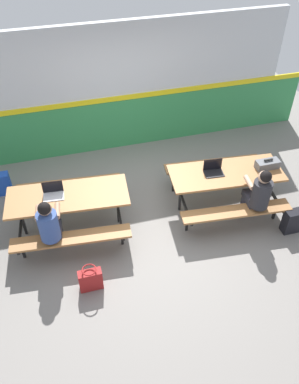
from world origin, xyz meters
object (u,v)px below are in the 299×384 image
object	(u,v)px
picnic_table_left	(69,203)
student_nearer	(49,224)
picnic_table_right	(225,180)
student_further	(259,193)
laptop_silver	(53,193)
laptop_dark	(213,170)
tote_bag_bright	(91,279)
toolbox_grey	(267,164)
satchel_spare	(292,221)
backpack_dark	(2,184)

from	to	relation	value
picnic_table_left	student_nearer	size ratio (longest dim) A/B	1.64
picnic_table_right	student_nearer	world-z (taller)	student_nearer
picnic_table_right	student_further	bearing A→B (deg)	-62.25
picnic_table_left	picnic_table_right	distance (m)	2.66
laptop_silver	student_further	bearing A→B (deg)	-13.67
laptop_dark	tote_bag_bright	bearing A→B (deg)	-152.57
picnic_table_right	laptop_silver	world-z (taller)	laptop_silver
picnic_table_right	tote_bag_bright	size ratio (longest dim) A/B	4.59
picnic_table_right	laptop_dark	bearing A→B (deg)	165.22
picnic_table_left	picnic_table_right	size ratio (longest dim) A/B	1.00
student_nearer	laptop_dark	distance (m)	2.81
student_nearer	toolbox_grey	bearing A→B (deg)	5.20
tote_bag_bright	satchel_spare	world-z (taller)	satchel_spare
tote_bag_bright	laptop_silver	bearing A→B (deg)	103.48
picnic_table_right	student_further	world-z (taller)	student_further
laptop_silver	picnic_table_left	bearing A→B (deg)	-15.08
backpack_dark	tote_bag_bright	bearing A→B (deg)	-63.75
laptop_silver	satchel_spare	bearing A→B (deg)	-16.17
student_nearer	laptop_silver	xyz separation A→B (m)	(0.12, 0.59, 0.08)
picnic_table_left	satchel_spare	world-z (taller)	picnic_table_left
laptop_dark	satchel_spare	xyz separation A→B (m)	(1.07, -0.95, -0.57)
tote_bag_bright	laptop_dark	bearing A→B (deg)	27.43
toolbox_grey	satchel_spare	bearing A→B (deg)	-80.42
laptop_dark	satchel_spare	world-z (taller)	laptop_dark
laptop_dark	toolbox_grey	bearing A→B (deg)	-7.36
picnic_table_left	laptop_silver	bearing A→B (deg)	164.92
picnic_table_left	tote_bag_bright	distance (m)	1.34
laptop_dark	backpack_dark	size ratio (longest dim) A/B	0.77
picnic_table_left	toolbox_grey	size ratio (longest dim) A/B	4.93
picnic_table_left	laptop_silver	xyz separation A→B (m)	(-0.21, 0.06, 0.21)
student_further	picnic_table_left	bearing A→B (deg)	166.43
toolbox_grey	student_nearer	bearing A→B (deg)	-174.80
student_further	laptop_dark	xyz separation A→B (m)	(-0.52, 0.64, 0.08)
backpack_dark	picnic_table_right	bearing A→B (deg)	-19.79
student_further	backpack_dark	size ratio (longest dim) A/B	2.74
picnic_table_left	student_further	distance (m)	3.05
student_nearer	picnic_table_right	bearing A→B (deg)	7.66
student_nearer	satchel_spare	world-z (taller)	student_nearer
laptop_dark	toolbox_grey	xyz separation A→B (m)	(0.93, -0.12, 0.02)
laptop_silver	toolbox_grey	distance (m)	3.59
student_further	satchel_spare	size ratio (longest dim) A/B	2.74
picnic_table_left	laptop_dark	distance (m)	2.45
laptop_silver	student_nearer	bearing A→B (deg)	-101.75
picnic_table_right	student_nearer	xyz separation A→B (m)	(-2.98, -0.40, 0.13)
student_further	laptop_silver	bearing A→B (deg)	166.33
laptop_silver	tote_bag_bright	bearing A→B (deg)	-76.52
laptop_silver	toolbox_grey	xyz separation A→B (m)	(3.58, -0.25, 0.02)
student_further	satchel_spare	world-z (taller)	student_further
picnic_table_right	student_nearer	distance (m)	3.01
laptop_silver	laptop_dark	world-z (taller)	same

